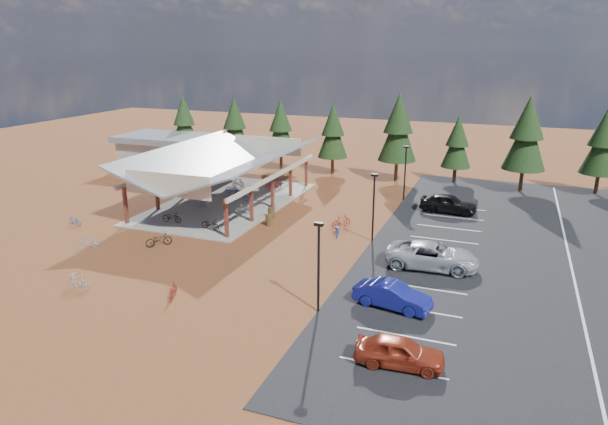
# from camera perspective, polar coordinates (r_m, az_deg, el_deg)

# --- Properties ---
(ground) EXTENTS (140.00, 140.00, 0.00)m
(ground) POSITION_cam_1_polar(r_m,az_deg,el_deg) (40.44, -0.41, -3.03)
(ground) COLOR brown
(ground) RESTS_ON ground
(asphalt_lot) EXTENTS (27.00, 44.00, 0.04)m
(asphalt_lot) POSITION_cam_1_polar(r_m,az_deg,el_deg) (41.02, 26.20, -4.56)
(asphalt_lot) COLOR black
(asphalt_lot) RESTS_ON ground
(concrete_pad) EXTENTS (10.60, 18.60, 0.10)m
(concrete_pad) POSITION_cam_1_polar(r_m,az_deg,el_deg) (50.55, -8.07, 1.02)
(concrete_pad) COLOR gray
(concrete_pad) RESTS_ON ground
(bike_pavilion) EXTENTS (11.65, 19.40, 4.97)m
(bike_pavilion) POSITION_cam_1_polar(r_m,az_deg,el_deg) (49.65, -8.26, 5.21)
(bike_pavilion) COLOR maroon
(bike_pavilion) RESTS_ON concrete_pad
(outbuilding) EXTENTS (11.00, 7.00, 3.90)m
(outbuilding) POSITION_cam_1_polar(r_m,az_deg,el_deg) (66.50, -14.19, 6.32)
(outbuilding) COLOR #ADA593
(outbuilding) RESTS_ON ground
(lamp_post_0) EXTENTS (0.50, 0.25, 5.14)m
(lamp_post_0) POSITION_cam_1_polar(r_m,az_deg,el_deg) (29.00, 1.55, -5.13)
(lamp_post_0) COLOR black
(lamp_post_0) RESTS_ON ground
(lamp_post_1) EXTENTS (0.50, 0.25, 5.14)m
(lamp_post_1) POSITION_cam_1_polar(r_m,az_deg,el_deg) (39.90, 7.34, 1.04)
(lamp_post_1) COLOR black
(lamp_post_1) RESTS_ON ground
(lamp_post_2) EXTENTS (0.50, 0.25, 5.14)m
(lamp_post_2) POSITION_cam_1_polar(r_m,az_deg,el_deg) (51.30, 10.61, 4.51)
(lamp_post_2) COLOR black
(lamp_post_2) RESTS_ON ground
(trash_bin_0) EXTENTS (0.60, 0.60, 0.90)m
(trash_bin_0) POSITION_cam_1_polar(r_m,az_deg,el_deg) (43.83, -3.67, -0.82)
(trash_bin_0) COLOR #50391C
(trash_bin_0) RESTS_ON ground
(trash_bin_1) EXTENTS (0.60, 0.60, 0.90)m
(trash_bin_1) POSITION_cam_1_polar(r_m,az_deg,el_deg) (45.80, -3.45, -0.02)
(trash_bin_1) COLOR #50391C
(trash_bin_1) RESTS_ON ground
(pine_0) EXTENTS (3.47, 3.47, 8.08)m
(pine_0) POSITION_cam_1_polar(r_m,az_deg,el_deg) (69.64, -12.50, 9.34)
(pine_0) COLOR #382314
(pine_0) RESTS_ON ground
(pine_1) EXTENTS (3.54, 3.54, 8.24)m
(pine_1) POSITION_cam_1_polar(r_m,az_deg,el_deg) (64.96, -7.31, 9.14)
(pine_1) COLOR #382314
(pine_1) RESTS_ON ground
(pine_2) EXTENTS (3.45, 3.45, 8.03)m
(pine_2) POSITION_cam_1_polar(r_m,az_deg,el_deg) (63.44, -2.47, 8.96)
(pine_2) COLOR #382314
(pine_2) RESTS_ON ground
(pine_3) EXTENTS (3.37, 3.37, 7.85)m
(pine_3) POSITION_cam_1_polar(r_m,az_deg,el_deg) (61.02, 3.06, 8.51)
(pine_3) COLOR #382314
(pine_3) RESTS_ON ground
(pine_4) EXTENTS (4.01, 4.01, 9.34)m
(pine_4) POSITION_cam_1_polar(r_m,az_deg,el_deg) (58.11, 9.89, 8.76)
(pine_4) COLOR #382314
(pine_4) RESTS_ON ground
(pine_5) EXTENTS (3.06, 3.06, 7.14)m
(pine_5) POSITION_cam_1_polar(r_m,az_deg,el_deg) (58.85, 15.83, 7.14)
(pine_5) COLOR #382314
(pine_5) RESTS_ON ground
(pine_6) EXTENTS (4.09, 4.09, 9.52)m
(pine_6) POSITION_cam_1_polar(r_m,az_deg,el_deg) (57.03, 22.40, 7.68)
(pine_6) COLOR #382314
(pine_6) RESTS_ON ground
(pine_7) EXTENTS (3.67, 3.67, 8.55)m
(pine_7) POSITION_cam_1_polar(r_m,az_deg,el_deg) (59.33, 29.01, 6.56)
(pine_7) COLOR #382314
(pine_7) RESTS_ON ground
(bike_0) EXTENTS (1.75, 0.66, 0.91)m
(bike_0) POSITION_cam_1_polar(r_m,az_deg,el_deg) (45.50, -13.74, -0.48)
(bike_0) COLOR black
(bike_0) RESTS_ON concrete_pad
(bike_1) EXTENTS (1.58, 0.52, 0.94)m
(bike_1) POSITION_cam_1_polar(r_m,az_deg,el_deg) (49.24, -10.39, 1.10)
(bike_1) COLOR #9FA2A8
(bike_1) RESTS_ON concrete_pad
(bike_2) EXTENTS (2.03, 1.28, 1.01)m
(bike_2) POSITION_cam_1_polar(r_m,az_deg,el_deg) (53.06, -7.51, 2.44)
(bike_2) COLOR #1B4390
(bike_2) RESTS_ON concrete_pad
(bike_3) EXTENTS (1.65, 0.67, 0.96)m
(bike_3) POSITION_cam_1_polar(r_m,az_deg,el_deg) (55.81, -6.97, 3.17)
(bike_3) COLOR maroon
(bike_3) RESTS_ON concrete_pad
(bike_4) EXTENTS (1.77, 0.84, 0.89)m
(bike_4) POSITION_cam_1_polar(r_m,az_deg,el_deg) (43.13, -9.84, -1.22)
(bike_4) COLOR black
(bike_4) RESTS_ON concrete_pad
(bike_5) EXTENTS (1.56, 0.90, 0.90)m
(bike_5) POSITION_cam_1_polar(r_m,az_deg,el_deg) (46.68, -6.34, 0.37)
(bike_5) COLOR gray
(bike_5) RESTS_ON concrete_pad
(bike_6) EXTENTS (1.75, 0.93, 0.87)m
(bike_6) POSITION_cam_1_polar(r_m,az_deg,el_deg) (50.59, -6.75, 1.66)
(bike_6) COLOR #2436A0
(bike_6) RESTS_ON concrete_pad
(bike_7) EXTENTS (1.69, 0.97, 0.98)m
(bike_7) POSITION_cam_1_polar(r_m,az_deg,el_deg) (54.84, -3.24, 3.03)
(bike_7) COLOR maroon
(bike_7) RESTS_ON concrete_pad
(bike_9) EXTENTS (1.55, 1.24, 0.94)m
(bike_9) POSITION_cam_1_polar(r_m,az_deg,el_deg) (41.84, -21.75, -2.92)
(bike_9) COLOR #919599
(bike_9) RESTS_ON ground
(bike_10) EXTENTS (1.68, 0.95, 0.83)m
(bike_10) POSITION_cam_1_polar(r_m,az_deg,el_deg) (47.61, -22.96, -0.76)
(bike_10) COLOR #2458A0
(bike_10) RESTS_ON ground
(bike_11) EXTENTS (0.97, 1.67, 0.97)m
(bike_11) POSITION_cam_1_polar(r_m,az_deg,el_deg) (32.37, -13.62, -7.98)
(bike_11) COLOR maroon
(bike_11) RESTS_ON ground
(bike_12) EXTENTS (1.76, 1.88, 1.01)m
(bike_12) POSITION_cam_1_polar(r_m,az_deg,el_deg) (40.70, -15.04, -2.77)
(bike_12) COLOR black
(bike_12) RESTS_ON ground
(bike_13) EXTENTS (1.63, 0.47, 0.98)m
(bike_13) POSITION_cam_1_polar(r_m,az_deg,el_deg) (35.27, -22.65, -6.71)
(bike_13) COLOR #9DA0A5
(bike_13) RESTS_ON ground
(bike_14) EXTENTS (0.88, 1.65, 0.82)m
(bike_14) POSITION_cam_1_polar(r_m,az_deg,el_deg) (41.57, 3.56, -1.89)
(bike_14) COLOR #194D9E
(bike_14) RESTS_ON ground
(bike_15) EXTENTS (1.49, 1.75, 1.08)m
(bike_15) POSITION_cam_1_polar(r_m,az_deg,el_deg) (43.36, 3.96, -0.91)
(bike_15) COLOR maroon
(bike_15) RESTS_ON ground
(car_0) EXTENTS (4.18, 1.97, 1.38)m
(car_0) POSITION_cam_1_polar(r_m,az_deg,el_deg) (25.65, 10.02, -14.22)
(car_0) COLOR maroon
(car_0) RESTS_ON asphalt_lot
(car_1) EXTENTS (4.50, 2.18, 1.42)m
(car_1) POSITION_cam_1_polar(r_m,az_deg,el_deg) (30.67, 9.29, -8.61)
(car_1) COLOR navy
(car_1) RESTS_ON asphalt_lot
(car_2) EXTENTS (6.16, 3.15, 1.66)m
(car_2) POSITION_cam_1_polar(r_m,az_deg,el_deg) (36.36, 13.33, -4.43)
(car_2) COLOR #ABAEB3
(car_2) RESTS_ON asphalt_lot
(car_4) EXTENTS (4.92, 2.28, 1.63)m
(car_4) POSITION_cam_1_polar(r_m,az_deg,el_deg) (48.62, 14.95, 0.93)
(car_4) COLOR black
(car_4) RESTS_ON asphalt_lot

